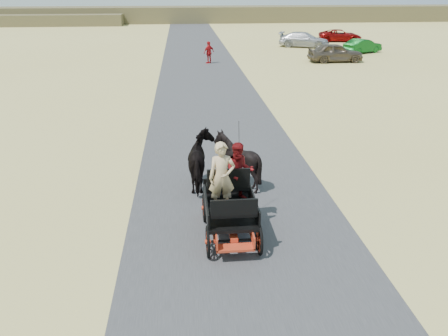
{
  "coord_description": "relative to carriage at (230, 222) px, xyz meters",
  "views": [
    {
      "loc": [
        -1.38,
        -12.09,
        6.05
      ],
      "look_at": [
        -0.31,
        -0.81,
        1.2
      ],
      "focal_mm": 35.0,
      "sensor_mm": 36.0,
      "label": 1
    }
  ],
  "objects": [
    {
      "name": "driver_man",
      "position": [
        -0.2,
        0.05,
        1.26
      ],
      "size": [
        0.66,
        0.43,
        1.8
      ],
      "primitive_type": "imported",
      "color": "tan",
      "rests_on": "carriage"
    },
    {
      "name": "car_d",
      "position": [
        16.23,
        38.36,
        0.28
      ],
      "size": [
        4.86,
        2.84,
        1.27
      ],
      "primitive_type": "imported",
      "rotation": [
        0.0,
        0.0,
        1.4
      ],
      "color": "maroon",
      "rests_on": "ground"
    },
    {
      "name": "car_c",
      "position": [
        11.14,
        34.37,
        0.36
      ],
      "size": [
        5.36,
        3.76,
        1.44
      ],
      "primitive_type": "imported",
      "rotation": [
        0.0,
        0.0,
        1.18
      ],
      "color": "#B2B2B7",
      "rests_on": "ground"
    },
    {
      "name": "passenger_woman",
      "position": [
        0.3,
        0.6,
        1.15
      ],
      "size": [
        0.77,
        0.6,
        1.58
      ],
      "primitive_type": "imported",
      "color": "#660C0F",
      "rests_on": "carriage"
    },
    {
      "name": "horse_left",
      "position": [
        -0.55,
        3.0,
        0.49
      ],
      "size": [
        0.91,
        2.01,
        1.7
      ],
      "primitive_type": "imported",
      "rotation": [
        0.0,
        0.0,
        3.14
      ],
      "color": "black",
      "rests_on": "ground"
    },
    {
      "name": "horse_right",
      "position": [
        0.55,
        3.0,
        0.49
      ],
      "size": [
        1.37,
        1.54,
        1.7
      ],
      "primitive_type": "imported",
      "rotation": [
        0.0,
        0.0,
        3.14
      ],
      "color": "black",
      "rests_on": "ground"
    },
    {
      "name": "car_a",
      "position": [
        11.37,
        25.54,
        0.39
      ],
      "size": [
        4.39,
        1.79,
        1.49
      ],
      "primitive_type": "imported",
      "rotation": [
        0.0,
        0.0,
        1.58
      ],
      "color": "brown",
      "rests_on": "ground"
    },
    {
      "name": "ground",
      "position": [
        0.31,
        2.41,
        -0.36
      ],
      "size": [
        140.0,
        140.0,
        0.0
      ],
      "primitive_type": "plane",
      "color": "tan"
    },
    {
      "name": "ridge_far",
      "position": [
        0.31,
        64.41,
        0.84
      ],
      "size": [
        140.0,
        6.0,
        2.4
      ],
      "primitive_type": "cube",
      "color": "brown",
      "rests_on": "ground"
    },
    {
      "name": "carriage",
      "position": [
        0.0,
        0.0,
        0.0
      ],
      "size": [
        1.3,
        2.4,
        0.72
      ],
      "primitive_type": null,
      "color": "black",
      "rests_on": "ground"
    },
    {
      "name": "pedestrian",
      "position": [
        1.09,
        25.81,
        0.5
      ],
      "size": [
        1.06,
        0.93,
        1.73
      ],
      "primitive_type": "imported",
      "rotation": [
        0.0,
        0.0,
        3.77
      ],
      "color": "#B01418",
      "rests_on": "ground"
    },
    {
      "name": "car_b",
      "position": [
        15.43,
        29.96,
        0.28
      ],
      "size": [
        4.05,
        2.97,
        1.27
      ],
      "primitive_type": "imported",
      "rotation": [
        0.0,
        0.0,
        2.05
      ],
      "color": "#0C4C19",
      "rests_on": "ground"
    },
    {
      "name": "road",
      "position": [
        0.31,
        2.41,
        -0.35
      ],
      "size": [
        6.0,
        140.0,
        0.01
      ],
      "primitive_type": "cube",
      "color": "#38383A",
      "rests_on": "ground"
    }
  ]
}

